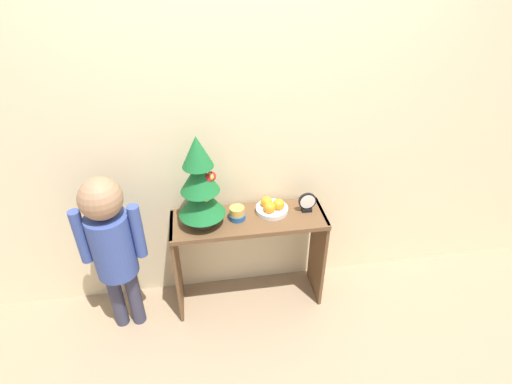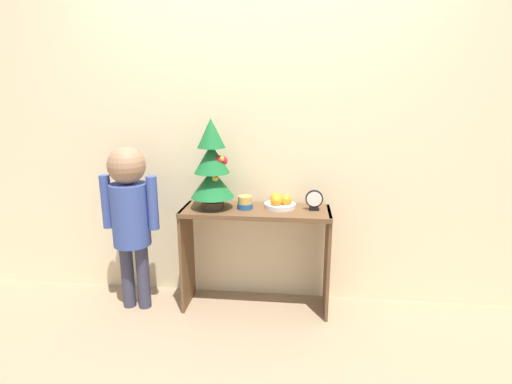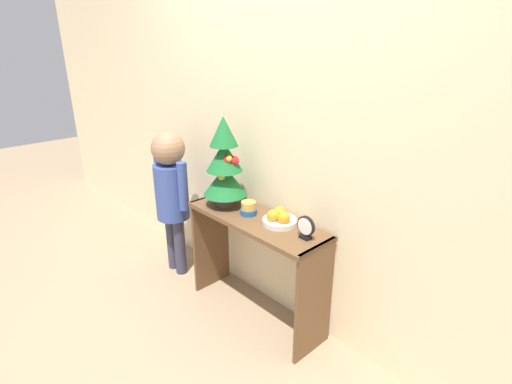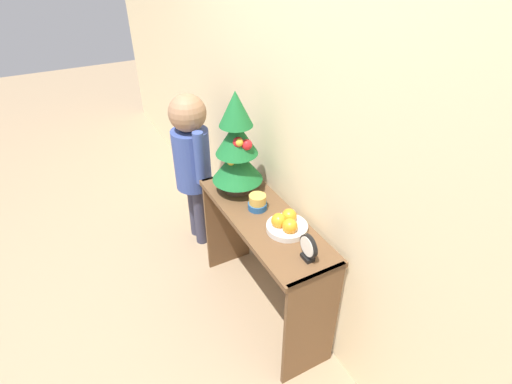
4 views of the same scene
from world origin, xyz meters
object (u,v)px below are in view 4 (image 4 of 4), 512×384
at_px(fruit_bowl, 286,224).
at_px(child_figure, 191,154).
at_px(singing_bowl, 257,202).
at_px(mini_tree, 237,147).
at_px(desk_clock, 308,248).

xyz_separation_m(fruit_bowl, child_figure, (-0.99, -0.13, -0.04)).
relative_size(fruit_bowl, singing_bowl, 2.03).
relative_size(fruit_bowl, child_figure, 0.18).
relative_size(mini_tree, fruit_bowl, 2.85).
height_order(mini_tree, fruit_bowl, mini_tree).
height_order(mini_tree, desk_clock, mini_tree).
bearing_deg(singing_bowl, child_figure, -172.92).
height_order(mini_tree, child_figure, mini_tree).
bearing_deg(desk_clock, singing_bowl, -178.26).
height_order(fruit_bowl, child_figure, child_figure).
height_order(fruit_bowl, singing_bowl, fruit_bowl).
distance_m(mini_tree, singing_bowl, 0.32).
bearing_deg(mini_tree, desk_clock, 2.25).
distance_m(mini_tree, fruit_bowl, 0.51).
distance_m(fruit_bowl, desk_clock, 0.23).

